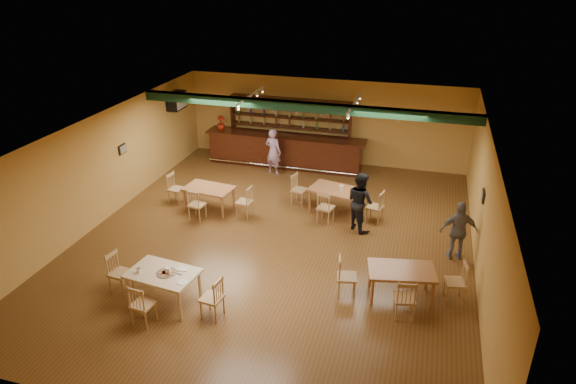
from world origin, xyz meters
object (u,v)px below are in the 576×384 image
(bar_counter, at_px, (285,151))
(dining_table_b, at_px, (336,201))
(dining_table_d, at_px, (400,283))
(near_table, at_px, (164,288))
(patron_right_a, at_px, (360,201))
(patron_bar, at_px, (273,152))
(dining_table_a, at_px, (209,198))

(bar_counter, bearing_deg, dining_table_b, -51.97)
(dining_table_d, bearing_deg, near_table, -172.81)
(dining_table_b, bearing_deg, patron_right_a, -32.06)
(dining_table_b, relative_size, near_table, 1.03)
(near_table, relative_size, patron_bar, 0.90)
(patron_right_a, bearing_deg, dining_table_a, 43.87)
(dining_table_b, relative_size, dining_table_d, 1.05)
(dining_table_b, xyz_separation_m, near_table, (-2.70, -5.24, 0.01))
(bar_counter, bearing_deg, dining_table_a, -106.38)
(dining_table_a, height_order, patron_bar, patron_bar)
(bar_counter, relative_size, near_table, 3.95)
(dining_table_a, xyz_separation_m, near_table, (0.91, -4.41, 0.04))
(dining_table_b, height_order, dining_table_d, dining_table_b)
(dining_table_d, distance_m, patron_right_a, 3.18)
(dining_table_b, bearing_deg, dining_table_a, -154.12)
(bar_counter, bearing_deg, near_table, -91.75)
(bar_counter, xyz_separation_m, dining_table_b, (2.44, -3.13, -0.19))
(dining_table_a, relative_size, near_table, 0.97)
(dining_table_d, bearing_deg, dining_table_b, 109.31)
(bar_counter, relative_size, patron_right_a, 3.44)
(patron_bar, bearing_deg, dining_table_d, 144.05)
(dining_table_b, bearing_deg, near_table, -104.34)
(bar_counter, height_order, near_table, bar_counter)
(dining_table_d, height_order, patron_right_a, patron_right_a)
(dining_table_a, distance_m, patron_bar, 3.31)
(bar_counter, height_order, dining_table_d, bar_counter)
(dining_table_d, bearing_deg, patron_right_a, 104.08)
(bar_counter, height_order, dining_table_a, bar_counter)
(bar_counter, xyz_separation_m, patron_right_a, (3.24, -3.93, 0.26))
(bar_counter, distance_m, near_table, 8.37)
(near_table, distance_m, patron_right_a, 5.67)
(dining_table_b, bearing_deg, patron_bar, 151.63)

